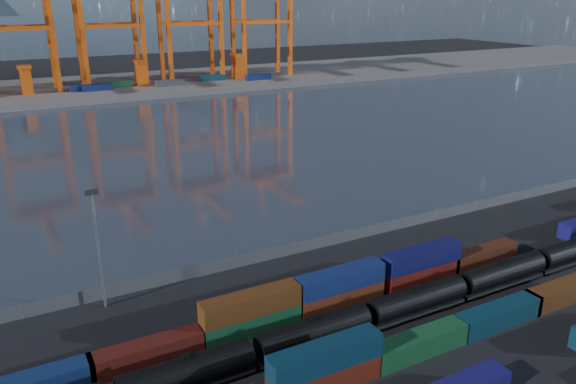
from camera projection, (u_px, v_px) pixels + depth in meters
name	position (u px, v px, depth m)	size (l,w,h in m)	color
ground	(407.00, 345.00, 67.13)	(700.00, 700.00, 0.00)	black
harbor_water	(159.00, 146.00, 154.19)	(700.00, 700.00, 0.00)	#2F3744
far_quay	(90.00, 88.00, 240.93)	(700.00, 70.00, 2.00)	#514F4C
container_row_mid	(477.00, 320.00, 68.79)	(142.53, 2.61, 5.57)	#393C3D
container_row_north	(417.00, 270.00, 80.41)	(141.90, 2.59, 5.52)	navy
tanker_string	(461.00, 286.00, 75.84)	(123.34, 3.19, 4.56)	black
waterfront_fence	(294.00, 248.00, 90.01)	(160.12, 0.12, 2.20)	#595B5E
yard_light_mast	(98.00, 243.00, 72.16)	(1.60, 0.40, 16.60)	slate
quay_containers	(67.00, 89.00, 223.19)	(172.58, 10.99, 2.60)	navy
straddle_carriers	(86.00, 75.00, 229.23)	(140.00, 7.00, 11.10)	#ED5710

